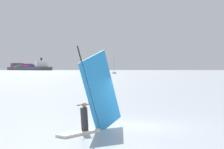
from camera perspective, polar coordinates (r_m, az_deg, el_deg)
ground_plane at (r=17.88m, az=4.19°, el=-8.35°), size 4000.00×4000.00×0.00m
windsurfer at (r=16.28m, az=-3.21°, el=-5.19°), size 3.64×2.49×4.13m
cargo_ship at (r=881.27m, az=-13.46°, el=1.10°), size 89.92×211.30×28.12m
distant_headland at (r=1570.16m, az=-17.27°, el=1.73°), size 1239.78×586.01×54.54m
small_sailboat at (r=215.35m, az=0.32°, el=0.40°), size 4.37×8.53×11.92m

